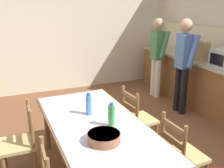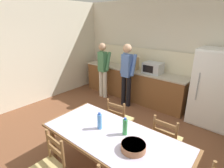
% 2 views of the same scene
% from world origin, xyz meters
% --- Properties ---
extents(ground_plane, '(8.32, 8.32, 0.00)m').
position_xyz_m(ground_plane, '(0.00, 0.00, 0.00)').
color(ground_plane, brown).
extents(wall_back, '(6.52, 0.12, 2.90)m').
position_xyz_m(wall_back, '(0.00, 2.66, 1.45)').
color(wall_back, beige).
rests_on(wall_back, ground).
extents(wall_left, '(0.12, 5.20, 2.90)m').
position_xyz_m(wall_left, '(-3.26, 0.00, 1.45)').
color(wall_left, beige).
rests_on(wall_left, ground).
extents(kitchen_counter, '(3.36, 0.66, 0.94)m').
position_xyz_m(kitchen_counter, '(-1.20, 2.23, 0.47)').
color(kitchen_counter, brown).
rests_on(kitchen_counter, ground).
extents(counter_splashback, '(3.32, 0.03, 0.60)m').
position_xyz_m(counter_splashback, '(-1.20, 2.54, 1.24)').
color(counter_splashback, beige).
rests_on(counter_splashback, kitchen_counter).
extents(refrigerator, '(0.88, 0.73, 1.76)m').
position_xyz_m(refrigerator, '(1.02, 2.19, 0.88)').
color(refrigerator, white).
rests_on(refrigerator, ground).
extents(microwave, '(0.50, 0.39, 0.30)m').
position_xyz_m(microwave, '(-0.53, 2.21, 1.09)').
color(microwave, '#B2B7BC').
rests_on(microwave, kitchen_counter).
extents(paper_bag, '(0.24, 0.16, 0.36)m').
position_xyz_m(paper_bag, '(-1.14, 2.20, 1.12)').
color(paper_bag, tan).
rests_on(paper_bag, kitchen_counter).
extents(dining_table, '(2.20, 1.03, 0.76)m').
position_xyz_m(dining_table, '(0.28, -0.44, 0.69)').
color(dining_table, brown).
rests_on(dining_table, ground).
extents(bottle_near_centre, '(0.07, 0.07, 0.27)m').
position_xyz_m(bottle_near_centre, '(0.01, -0.45, 0.88)').
color(bottle_near_centre, '#4C8ED6').
rests_on(bottle_near_centre, dining_table).
extents(bottle_off_centre, '(0.07, 0.07, 0.27)m').
position_xyz_m(bottle_off_centre, '(0.39, -0.32, 0.88)').
color(bottle_off_centre, green).
rests_on(bottle_off_centre, dining_table).
extents(serving_bowl, '(0.32, 0.32, 0.09)m').
position_xyz_m(serving_bowl, '(0.67, -0.51, 0.81)').
color(serving_bowl, '#9E6642').
rests_on(serving_bowl, dining_table).
extents(chair_side_far_left, '(0.46, 0.44, 0.91)m').
position_xyz_m(chair_side_far_left, '(-0.22, 0.34, 0.44)').
color(chair_side_far_left, olive).
rests_on(chair_side_far_left, ground).
extents(chair_side_far_right, '(0.43, 0.42, 0.91)m').
position_xyz_m(chair_side_far_right, '(0.76, 0.35, 0.44)').
color(chair_side_far_right, olive).
rests_on(chair_side_far_right, ground).
extents(person_at_sink, '(0.43, 0.29, 1.70)m').
position_xyz_m(person_at_sink, '(-1.95, 1.71, 0.96)').
color(person_at_sink, silver).
rests_on(person_at_sink, ground).
extents(person_at_counter, '(0.44, 0.30, 1.75)m').
position_xyz_m(person_at_counter, '(-1.03, 1.69, 0.98)').
color(person_at_counter, black).
rests_on(person_at_counter, ground).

